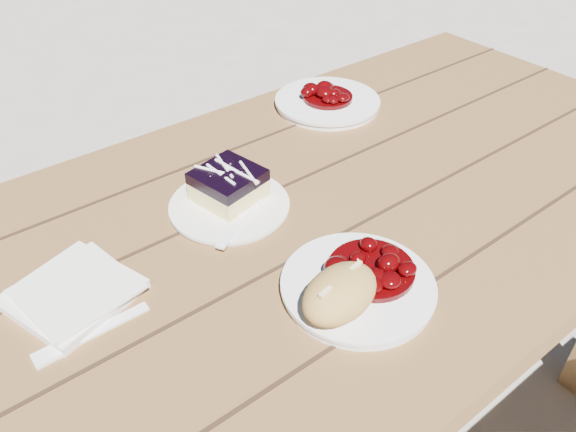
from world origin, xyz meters
TOP-DOWN VIEW (x-y plane):
  - picnic_table at (0.00, -0.00)m, footprint 2.00×1.55m
  - main_plate at (0.10, -0.19)m, footprint 0.21×0.21m
  - goulash_stew at (0.13, -0.18)m, footprint 0.12×0.12m
  - bread_roll at (0.04, -0.21)m, footprint 0.13×0.10m
  - dessert_plate at (0.06, 0.08)m, footprint 0.20×0.20m
  - blueberry_cake at (0.07, 0.10)m, footprint 0.12×0.12m
  - fork_dessert at (0.04, 0.03)m, footprint 0.15×0.10m
  - napkin_stack at (-0.22, 0.05)m, footprint 0.19×0.19m
  - fork_table at (-0.21, -0.03)m, footprint 0.16×0.03m
  - second_plate at (0.44, 0.27)m, footprint 0.22×0.22m
  - second_stew at (0.44, 0.27)m, footprint 0.11×0.11m

SIDE VIEW (x-z plane):
  - picnic_table at x=0.00m, z-range 0.21..0.96m
  - fork_table at x=-0.21m, z-range 0.75..0.75m
  - dessert_plate at x=0.06m, z-range 0.75..0.76m
  - napkin_stack at x=-0.22m, z-range 0.75..0.76m
  - main_plate at x=0.10m, z-range 0.75..0.77m
  - second_plate at x=0.44m, z-range 0.75..0.77m
  - fork_dessert at x=0.04m, z-range 0.76..0.76m
  - goulash_stew at x=0.13m, z-range 0.77..0.81m
  - second_stew at x=0.44m, z-range 0.77..0.81m
  - blueberry_cake at x=0.07m, z-range 0.76..0.82m
  - bread_roll at x=0.04m, z-range 0.77..0.83m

